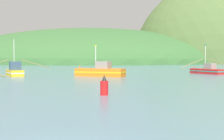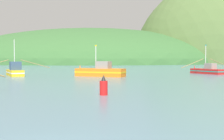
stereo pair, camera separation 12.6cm
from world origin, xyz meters
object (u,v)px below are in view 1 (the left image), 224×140
Objects in this scene: fishing_boat_yellow at (15,71)px; fishing_boat_red at (207,70)px; fishing_boat_orange at (100,71)px; channel_buoy at (104,87)px.

fishing_boat_yellow is 36.30m from fishing_boat_red.
channel_buoy is (0.77, -23.86, -0.14)m from fishing_boat_orange.
fishing_boat_orange reaches higher than channel_buoy.
fishing_boat_orange is at bearing 81.48° from fishing_boat_red.
fishing_boat_red is 7.04× the size of channel_buoy.
fishing_boat_orange is 0.79× the size of fishing_boat_yellow.
fishing_boat_orange is 0.74× the size of fishing_boat_red.
fishing_boat_red is 37.14m from channel_buoy.
fishing_boat_yellow reaches higher than channel_buoy.
fishing_boat_yellow is (-15.06, 2.13, -0.08)m from fishing_boat_orange.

